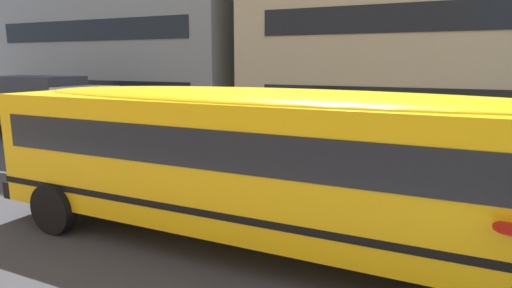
{
  "coord_description": "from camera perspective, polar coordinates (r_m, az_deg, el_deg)",
  "views": [
    {
      "loc": [
        3.38,
        -8.65,
        3.47
      ],
      "look_at": [
        -0.23,
        -0.79,
        1.8
      ],
      "focal_mm": 30.06,
      "sensor_mm": 36.0,
      "label": 1
    }
  ],
  "objects": [
    {
      "name": "school_bus",
      "position": [
        7.72,
        4.34,
        -1.75
      ],
      "size": [
        13.44,
        3.3,
        3.0
      ],
      "rotation": [
        0.0,
        0.0,
        -0.02
      ],
      "color": "yellow",
      "rests_on": "ground_plane"
    },
    {
      "name": "lane_centreline",
      "position": [
        9.91,
        3.18,
        -9.58
      ],
      "size": [
        110.0,
        0.16,
        0.01
      ],
      "primitive_type": "cube",
      "color": "silver",
      "rests_on": "ground_plane"
    },
    {
      "name": "sidewalk_far",
      "position": [
        17.0,
        12.69,
        -1.11
      ],
      "size": [
        120.0,
        3.0,
        0.01
      ],
      "primitive_type": "cube",
      "color": "gray",
      "rests_on": "ground_plane"
    },
    {
      "name": "box_truck",
      "position": [
        21.51,
        -25.77,
        4.69
      ],
      "size": [
        6.11,
        2.62,
        2.82
      ],
      "rotation": [
        0.0,
        0.0,
        0.04
      ],
      "color": "silver",
      "rests_on": "ground_plane"
    },
    {
      "name": "ground_plane",
      "position": [
        9.91,
        3.18,
        -9.59
      ],
      "size": [
        400.0,
        400.0,
        0.0
      ],
      "primitive_type": "plane",
      "color": "#38383D"
    }
  ]
}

